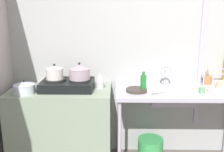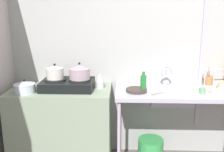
{
  "view_description": "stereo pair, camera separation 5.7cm",
  "coord_description": "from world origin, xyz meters",
  "views": [
    {
      "loc": [
        -0.76,
        -1.4,
        1.64
      ],
      "look_at": [
        -0.8,
        1.16,
        1.01
      ],
      "focal_mm": 41.01,
      "sensor_mm": 36.0,
      "label": 1
    },
    {
      "loc": [
        -0.71,
        -1.4,
        1.64
      ],
      "look_at": [
        -0.8,
        1.16,
        1.01
      ],
      "focal_mm": 41.01,
      "sensor_mm": 36.0,
      "label": 2
    }
  ],
  "objects": [
    {
      "name": "pot_on_right_burner",
      "position": [
        -1.14,
        1.16,
        1.05
      ],
      "size": [
        0.22,
        0.22,
        0.18
      ],
      "color": "#A68F9C",
      "rests_on": "stove"
    },
    {
      "name": "wall_metal_strip",
      "position": [
        0.19,
        1.45,
        1.32
      ],
      "size": [
        0.05,
        0.01,
        1.92
      ],
      "primitive_type": "cube",
      "color": "#AAA5B7"
    },
    {
      "name": "frying_pan",
      "position": [
        -0.55,
        1.09,
        0.88
      ],
      "size": [
        0.21,
        0.21,
        0.03
      ],
      "primitive_type": "cylinder",
      "color": "#3A312C",
      "rests_on": "counter_sink"
    },
    {
      "name": "pot_on_left_burner",
      "position": [
        -1.4,
        1.16,
        1.04
      ],
      "size": [
        0.18,
        0.18,
        0.16
      ],
      "color": "beige",
      "rests_on": "stove"
    },
    {
      "name": "percolator",
      "position": [
        -0.93,
        1.21,
        0.95
      ],
      "size": [
        0.1,
        0.1,
        0.17
      ],
      "color": "#B9B7BD",
      "rests_on": "counter_concrete"
    },
    {
      "name": "bucket_on_floor",
      "position": [
        -0.37,
        1.22,
        0.13
      ],
      "size": [
        0.28,
        0.28,
        0.27
      ],
      "primitive_type": "cylinder",
      "color": "green",
      "rests_on": "ground"
    },
    {
      "name": "sink_basin",
      "position": [
        -0.2,
        1.12,
        0.8
      ],
      "size": [
        0.42,
        0.33,
        0.12
      ],
      "primitive_type": "cube",
      "color": "#AAA5B7",
      "rests_on": "counter_sink"
    },
    {
      "name": "counter_sink",
      "position": [
        -0.09,
        1.16,
        0.79
      ],
      "size": [
        1.36,
        0.59,
        0.86
      ],
      "color": "#AAA5B7",
      "rests_on": "ground"
    },
    {
      "name": "bottle_by_sink",
      "position": [
        -0.48,
        1.11,
        0.95
      ],
      "size": [
        0.06,
        0.06,
        0.2
      ],
      "color": "#24732F",
      "rests_on": "counter_sink"
    },
    {
      "name": "wall_back",
      "position": [
        0.0,
        1.51,
        1.2
      ],
      "size": [
        4.71,
        0.1,
        2.4
      ],
      "primitive_type": "cube",
      "color": "#A5A5A5",
      "rests_on": "ground"
    },
    {
      "name": "utensil_jar",
      "position": [
        0.27,
        1.39,
        0.91
      ],
      "size": [
        0.09,
        0.09,
        0.2
      ],
      "color": "#A36D3D",
      "rests_on": "counter_sink"
    },
    {
      "name": "stove",
      "position": [
        -1.27,
        1.16,
        0.92
      ],
      "size": [
        0.54,
        0.38,
        0.11
      ],
      "color": "black",
      "rests_on": "counter_concrete"
    },
    {
      "name": "counter_concrete",
      "position": [
        -1.35,
        1.16,
        0.43
      ],
      "size": [
        1.06,
        0.59,
        0.86
      ],
      "primitive_type": "cube",
      "color": "gray",
      "rests_on": "ground"
    },
    {
      "name": "small_bowl_on_drainboard",
      "position": [
        0.1,
        1.13,
        0.88
      ],
      "size": [
        0.14,
        0.14,
        0.04
      ],
      "primitive_type": "cylinder",
      "color": "beige",
      "rests_on": "counter_sink"
    },
    {
      "name": "faucet",
      "position": [
        -0.23,
        1.27,
        1.02
      ],
      "size": [
        0.12,
        0.07,
        0.23
      ],
      "color": "#AAA5B7",
      "rests_on": "counter_sink"
    },
    {
      "name": "cup_by_rack",
      "position": [
        0.1,
        1.06,
        0.89
      ],
      "size": [
        0.06,
        0.06,
        0.06
      ],
      "primitive_type": "cylinder",
      "color": "#659876",
      "rests_on": "counter_sink"
    },
    {
      "name": "pot_beside_stove",
      "position": [
        -1.67,
        1.01,
        0.92
      ],
      "size": [
        0.22,
        0.22,
        0.14
      ],
      "color": "silver",
      "rests_on": "counter_concrete"
    }
  ]
}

